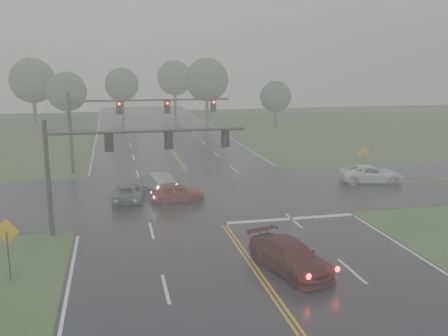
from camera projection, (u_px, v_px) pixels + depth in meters
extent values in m
cube|color=black|center=(207.00, 200.00, 36.53)|extent=(18.00, 160.00, 0.02)
cube|color=black|center=(202.00, 193.00, 38.44)|extent=(120.00, 14.00, 0.02)
cube|color=silver|center=(291.00, 219.00, 32.15)|extent=(8.50, 0.50, 0.01)
imported|color=#3C0B0B|center=(289.00, 271.00, 24.12)|extent=(3.48, 5.55, 1.50)
imported|color=maroon|center=(178.00, 202.00, 36.12)|extent=(3.92, 1.74, 1.31)
imported|color=gray|center=(157.00, 190.00, 39.57)|extent=(2.71, 4.53, 1.41)
imported|color=#53565A|center=(129.00, 200.00, 36.46)|extent=(2.67, 4.70, 1.24)
imported|color=white|center=(371.00, 183.00, 41.87)|extent=(5.60, 3.39, 1.45)
cylinder|color=black|center=(48.00, 179.00, 28.37)|extent=(0.26, 0.26, 6.76)
cylinder|color=black|center=(45.00, 134.00, 27.82)|extent=(0.17, 0.17, 0.75)
cylinder|color=black|center=(149.00, 131.00, 29.06)|extent=(11.53, 0.17, 0.17)
cube|color=black|center=(109.00, 142.00, 28.69)|extent=(0.32, 0.26, 0.99)
cube|color=black|center=(109.00, 142.00, 28.83)|extent=(0.52, 0.03, 1.17)
cube|color=black|center=(169.00, 140.00, 29.43)|extent=(0.32, 0.26, 0.99)
cube|color=black|center=(169.00, 140.00, 29.57)|extent=(0.52, 0.03, 1.17)
cube|color=black|center=(226.00, 138.00, 30.17)|extent=(0.32, 0.26, 0.99)
cube|color=black|center=(225.00, 138.00, 30.31)|extent=(0.52, 0.03, 1.17)
cylinder|color=black|center=(71.00, 133.00, 44.61)|extent=(0.29, 0.29, 7.38)
cylinder|color=black|center=(69.00, 101.00, 44.01)|extent=(0.18, 0.18, 0.82)
cylinder|color=black|center=(151.00, 100.00, 45.57)|extent=(14.53, 0.18, 0.18)
cube|color=black|center=(119.00, 107.00, 45.08)|extent=(0.35, 0.29, 1.08)
cube|color=black|center=(119.00, 107.00, 45.24)|extent=(0.56, 0.03, 1.28)
cylinder|color=#FF0C05|center=(119.00, 104.00, 44.85)|extent=(0.23, 0.06, 0.23)
cube|color=black|center=(167.00, 107.00, 46.01)|extent=(0.35, 0.29, 1.08)
cube|color=black|center=(167.00, 106.00, 46.17)|extent=(0.56, 0.03, 1.28)
cylinder|color=#FF0C05|center=(167.00, 103.00, 45.78)|extent=(0.23, 0.06, 0.23)
cube|color=black|center=(214.00, 106.00, 46.94)|extent=(0.35, 0.29, 1.08)
cube|color=black|center=(213.00, 105.00, 47.10)|extent=(0.56, 0.03, 1.28)
cylinder|color=#FF0C05|center=(214.00, 102.00, 46.71)|extent=(0.23, 0.06, 0.23)
cylinder|color=black|center=(9.00, 256.00, 23.01)|extent=(0.08, 0.08, 2.33)
cube|color=#C8970B|center=(6.00, 231.00, 22.80)|extent=(1.19, 0.36, 1.22)
cylinder|color=black|center=(363.00, 165.00, 43.72)|extent=(0.07, 0.07, 2.21)
cube|color=#C8970B|center=(363.00, 152.00, 43.52)|extent=(1.14, 0.31, 1.16)
cylinder|color=#362C23|center=(68.00, 119.00, 74.30)|extent=(0.58, 0.58, 3.28)
sphere|color=#3B4F35|center=(67.00, 92.00, 73.46)|extent=(5.84, 5.84, 5.84)
cylinder|color=#362C23|center=(207.00, 110.00, 84.38)|extent=(0.54, 0.54, 4.08)
sphere|color=#3B4F35|center=(207.00, 80.00, 83.34)|extent=(7.25, 7.25, 7.25)
cylinder|color=#362C23|center=(123.00, 108.00, 91.61)|extent=(0.58, 0.58, 3.43)
sphere|color=#3B4F35|center=(122.00, 84.00, 90.74)|extent=(6.10, 6.10, 6.10)
cylinder|color=#362C23|center=(275.00, 118.00, 77.77)|extent=(0.51, 0.51, 2.73)
sphere|color=#3B4F35|center=(276.00, 96.00, 77.07)|extent=(4.85, 4.85, 4.85)
cylinder|color=#362C23|center=(35.00, 111.00, 81.18)|extent=(0.62, 0.62, 4.06)
sphere|color=#3B4F35|center=(32.00, 81.00, 80.14)|extent=(7.22, 7.22, 7.22)
cylinder|color=#362C23|center=(175.00, 102.00, 101.16)|extent=(0.60, 0.60, 3.96)
sphere|color=#3B4F35|center=(175.00, 78.00, 100.15)|extent=(7.03, 7.03, 7.03)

